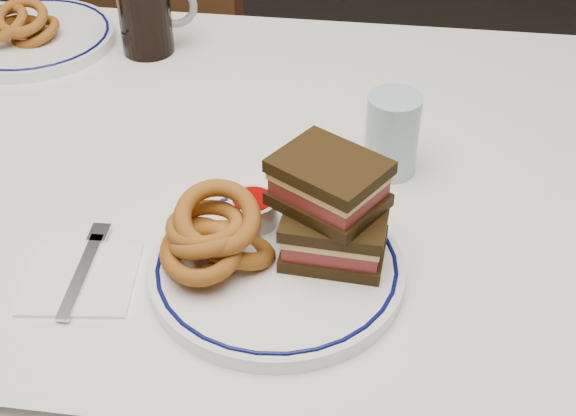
# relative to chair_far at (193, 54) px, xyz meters

# --- Properties ---
(dining_table) EXTENTS (1.27, 0.87, 0.75)m
(dining_table) POSITION_rel_chair_far_xyz_m (0.13, -0.74, 0.14)
(dining_table) COLOR white
(dining_table) RESTS_ON floor
(chair_far) EXTENTS (0.56, 0.56, 0.92)m
(chair_far) POSITION_rel_chair_far_xyz_m (0.00, 0.00, 0.00)
(chair_far) COLOR #3F2014
(chair_far) RESTS_ON floor
(main_plate) EXTENTS (0.28, 0.28, 0.02)m
(main_plate) POSITION_rel_chair_far_xyz_m (0.34, -0.96, 0.26)
(main_plate) COLOR white
(main_plate) RESTS_ON dining_table
(reuben_sandwich) EXTENTS (0.14, 0.13, 0.11)m
(reuben_sandwich) POSITION_rel_chair_far_xyz_m (0.39, -0.93, 0.33)
(reuben_sandwich) COLOR black
(reuben_sandwich) RESTS_ON main_plate
(onion_rings_main) EXTENTS (0.13, 0.12, 0.12)m
(onion_rings_main) POSITION_rel_chair_far_xyz_m (0.27, -0.97, 0.30)
(onion_rings_main) COLOR brown
(onion_rings_main) RESTS_ON main_plate
(ketchup_ramekin) EXTENTS (0.06, 0.06, 0.03)m
(ketchup_ramekin) POSITION_rel_chair_far_xyz_m (0.30, -0.90, 0.29)
(ketchup_ramekin) COLOR silver
(ketchup_ramekin) RESTS_ON main_plate
(beer_mug) EXTENTS (0.12, 0.08, 0.14)m
(beer_mug) POSITION_rel_chair_far_xyz_m (0.06, -0.46, 0.32)
(beer_mug) COLOR black
(beer_mug) RESTS_ON dining_table
(water_glass) EXTENTS (0.07, 0.07, 0.11)m
(water_glass) POSITION_rel_chair_far_xyz_m (0.45, -0.74, 0.30)
(water_glass) COLOR #A1BFD0
(water_glass) RESTS_ON dining_table
(far_plate) EXTENTS (0.28, 0.28, 0.02)m
(far_plate) POSITION_rel_chair_far_xyz_m (-0.15, -0.46, 0.26)
(far_plate) COLOR white
(far_plate) RESTS_ON dining_table
(onion_rings_far) EXTENTS (0.13, 0.10, 0.08)m
(onion_rings_far) POSITION_rel_chair_far_xyz_m (-0.15, -0.48, 0.29)
(onion_rings_far) COLOR brown
(onion_rings_far) RESTS_ON far_plate
(napkin_fork) EXTENTS (0.13, 0.16, 0.01)m
(napkin_fork) POSITION_rel_chair_far_xyz_m (0.12, -0.99, 0.25)
(napkin_fork) COLOR white
(napkin_fork) RESTS_ON dining_table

